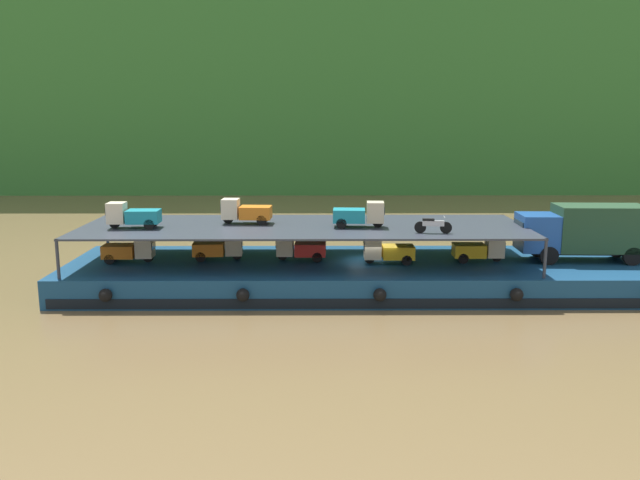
{
  "coord_description": "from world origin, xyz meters",
  "views": [
    {
      "loc": [
        -3.08,
        -34.7,
        9.47
      ],
      "look_at": [
        -2.89,
        0.0,
        2.7
      ],
      "focal_mm": 36.21,
      "sensor_mm": 36.0,
      "label": 1
    }
  ],
  "objects_px": {
    "cargo_barge": "(372,275)",
    "mini_truck_upper_mid": "(246,211)",
    "mini_truck_lower_aft": "(219,248)",
    "mini_truck_lower_bow": "(479,249)",
    "mini_truck_upper_fore": "(360,215)",
    "mini_truck_lower_stern": "(130,250)",
    "mini_truck_upper_stern": "(133,215)",
    "motorcycle_upper_port": "(433,225)",
    "covered_lorry": "(585,231)",
    "mini_truck_lower_fore": "(388,251)",
    "mini_truck_lower_mid": "(300,248)"
  },
  "relations": [
    {
      "from": "cargo_barge",
      "to": "motorcycle_upper_port",
      "type": "distance_m",
      "value": 4.86
    },
    {
      "from": "mini_truck_lower_aft",
      "to": "motorcycle_upper_port",
      "type": "bearing_deg",
      "value": -13.68
    },
    {
      "from": "mini_truck_lower_aft",
      "to": "mini_truck_lower_mid",
      "type": "height_order",
      "value": "same"
    },
    {
      "from": "cargo_barge",
      "to": "mini_truck_upper_fore",
      "type": "bearing_deg",
      "value": -147.65
    },
    {
      "from": "mini_truck_lower_stern",
      "to": "mini_truck_lower_fore",
      "type": "height_order",
      "value": "same"
    },
    {
      "from": "cargo_barge",
      "to": "mini_truck_lower_mid",
      "type": "relative_size",
      "value": 11.99
    },
    {
      "from": "mini_truck_lower_fore",
      "to": "mini_truck_lower_stern",
      "type": "bearing_deg",
      "value": 178.63
    },
    {
      "from": "mini_truck_lower_stern",
      "to": "mini_truck_lower_bow",
      "type": "xyz_separation_m",
      "value": [
        19.18,
        0.06,
        0.0
      ]
    },
    {
      "from": "mini_truck_lower_aft",
      "to": "covered_lorry",
      "type": "bearing_deg",
      "value": -1.1
    },
    {
      "from": "mini_truck_upper_mid",
      "to": "cargo_barge",
      "type": "bearing_deg",
      "value": -5.68
    },
    {
      "from": "mini_truck_lower_mid",
      "to": "motorcycle_upper_port",
      "type": "bearing_deg",
      "value": -21.02
    },
    {
      "from": "cargo_barge",
      "to": "motorcycle_upper_port",
      "type": "height_order",
      "value": "motorcycle_upper_port"
    },
    {
      "from": "mini_truck_upper_fore",
      "to": "mini_truck_lower_aft",
      "type": "bearing_deg",
      "value": 173.0
    },
    {
      "from": "mini_truck_lower_fore",
      "to": "motorcycle_upper_port",
      "type": "bearing_deg",
      "value": -41.71
    },
    {
      "from": "mini_truck_lower_fore",
      "to": "cargo_barge",
      "type": "bearing_deg",
      "value": 149.67
    },
    {
      "from": "mini_truck_lower_stern",
      "to": "mini_truck_lower_aft",
      "type": "xyz_separation_m",
      "value": [
        4.8,
        0.59,
        0.0
      ]
    },
    {
      "from": "mini_truck_lower_aft",
      "to": "mini_truck_lower_mid",
      "type": "distance_m",
      "value": 4.53
    },
    {
      "from": "mini_truck_lower_mid",
      "to": "mini_truck_upper_fore",
      "type": "bearing_deg",
      "value": -14.18
    },
    {
      "from": "mini_truck_upper_mid",
      "to": "covered_lorry",
      "type": "bearing_deg",
      "value": -1.9
    },
    {
      "from": "cargo_barge",
      "to": "mini_truck_upper_mid",
      "type": "height_order",
      "value": "mini_truck_upper_mid"
    },
    {
      "from": "mini_truck_lower_stern",
      "to": "mini_truck_upper_fore",
      "type": "relative_size",
      "value": 0.99
    },
    {
      "from": "cargo_barge",
      "to": "mini_truck_upper_mid",
      "type": "bearing_deg",
      "value": 174.32
    },
    {
      "from": "mini_truck_lower_stern",
      "to": "mini_truck_lower_mid",
      "type": "height_order",
      "value": "same"
    },
    {
      "from": "mini_truck_lower_fore",
      "to": "mini_truck_upper_stern",
      "type": "height_order",
      "value": "mini_truck_upper_stern"
    },
    {
      "from": "mini_truck_upper_stern",
      "to": "covered_lorry",
      "type": "bearing_deg",
      "value": 1.82
    },
    {
      "from": "mini_truck_lower_aft",
      "to": "mini_truck_upper_fore",
      "type": "xyz_separation_m",
      "value": [
        7.75,
        -0.95,
        2.0
      ]
    },
    {
      "from": "mini_truck_lower_bow",
      "to": "mini_truck_upper_stern",
      "type": "distance_m",
      "value": 18.85
    },
    {
      "from": "mini_truck_lower_fore",
      "to": "mini_truck_upper_stern",
      "type": "bearing_deg",
      "value": -178.99
    },
    {
      "from": "mini_truck_upper_mid",
      "to": "motorcycle_upper_port",
      "type": "xyz_separation_m",
      "value": [
        9.87,
        -3.0,
        -0.26
      ]
    },
    {
      "from": "covered_lorry",
      "to": "mini_truck_upper_stern",
      "type": "bearing_deg",
      "value": -178.18
    },
    {
      "from": "covered_lorry",
      "to": "mini_truck_lower_stern",
      "type": "distance_m",
      "value": 25.02
    },
    {
      "from": "mini_truck_lower_bow",
      "to": "mini_truck_upper_stern",
      "type": "xyz_separation_m",
      "value": [
        -18.73,
        -0.64,
        2.0
      ]
    },
    {
      "from": "mini_truck_lower_stern",
      "to": "mini_truck_upper_stern",
      "type": "xyz_separation_m",
      "value": [
        0.45,
        -0.58,
        2.0
      ]
    },
    {
      "from": "cargo_barge",
      "to": "mini_truck_upper_stern",
      "type": "xyz_separation_m",
      "value": [
        -12.87,
        -0.7,
        3.44
      ]
    },
    {
      "from": "covered_lorry",
      "to": "mini_truck_lower_fore",
      "type": "height_order",
      "value": "covered_lorry"
    },
    {
      "from": "mini_truck_lower_aft",
      "to": "mini_truck_upper_stern",
      "type": "height_order",
      "value": "mini_truck_upper_stern"
    },
    {
      "from": "cargo_barge",
      "to": "mini_truck_lower_stern",
      "type": "distance_m",
      "value": 13.39
    },
    {
      "from": "mini_truck_upper_stern",
      "to": "mini_truck_upper_mid",
      "type": "bearing_deg",
      "value": 13.46
    },
    {
      "from": "motorcycle_upper_port",
      "to": "mini_truck_lower_aft",
      "type": "bearing_deg",
      "value": 166.32
    },
    {
      "from": "mini_truck_lower_aft",
      "to": "mini_truck_upper_mid",
      "type": "height_order",
      "value": "mini_truck_upper_mid"
    },
    {
      "from": "covered_lorry",
      "to": "motorcycle_upper_port",
      "type": "bearing_deg",
      "value": -164.92
    },
    {
      "from": "mini_truck_lower_stern",
      "to": "motorcycle_upper_port",
      "type": "relative_size",
      "value": 1.46
    },
    {
      "from": "mini_truck_lower_aft",
      "to": "mini_truck_upper_mid",
      "type": "relative_size",
      "value": 1.0
    },
    {
      "from": "mini_truck_upper_mid",
      "to": "mini_truck_upper_fore",
      "type": "xyz_separation_m",
      "value": [
        6.24,
        -1.18,
        0.0
      ]
    },
    {
      "from": "cargo_barge",
      "to": "mini_truck_lower_fore",
      "type": "relative_size",
      "value": 12.15
    },
    {
      "from": "cargo_barge",
      "to": "mini_truck_upper_stern",
      "type": "distance_m",
      "value": 13.34
    },
    {
      "from": "cargo_barge",
      "to": "mini_truck_upper_stern",
      "type": "relative_size",
      "value": 12.06
    },
    {
      "from": "motorcycle_upper_port",
      "to": "mini_truck_lower_stern",
      "type": "bearing_deg",
      "value": 172.34
    },
    {
      "from": "mini_truck_lower_stern",
      "to": "mini_truck_upper_fore",
      "type": "bearing_deg",
      "value": -1.64
    },
    {
      "from": "mini_truck_lower_aft",
      "to": "mini_truck_lower_bow",
      "type": "height_order",
      "value": "same"
    }
  ]
}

